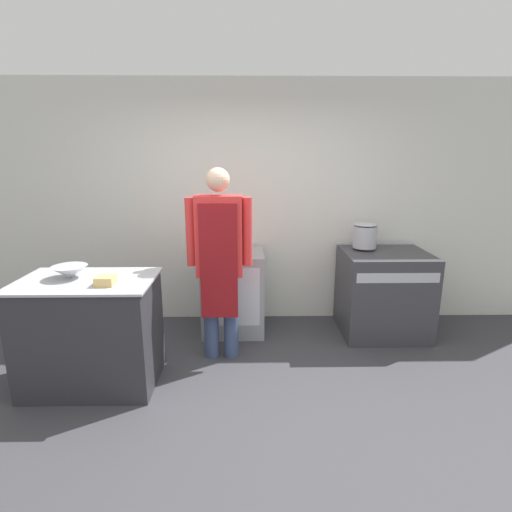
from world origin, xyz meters
TOP-DOWN VIEW (x-y plane):
  - ground_plane at (0.00, 0.00)m, footprint 14.00×14.00m
  - wall_back at (0.00, 2.05)m, footprint 8.00×0.05m
  - prep_counter at (-1.33, 0.61)m, footprint 1.09×0.72m
  - stove at (1.44, 1.58)m, footprint 0.88×0.78m
  - fridge_unit at (-0.19, 1.68)m, footprint 0.66×0.64m
  - person_cook at (-0.28, 1.05)m, footprint 0.60×0.24m
  - mixing_bowl at (-1.47, 0.66)m, footprint 0.28×0.28m
  - plastic_tub at (-1.12, 0.48)m, footprint 0.14×0.14m
  - stock_pot at (1.24, 1.72)m, footprint 0.25×0.25m

SIDE VIEW (x-z plane):
  - ground_plane at x=0.00m, z-range 0.00..0.00m
  - fridge_unit at x=-0.19m, z-range 0.00..0.89m
  - stove at x=1.44m, z-range -0.01..0.91m
  - prep_counter at x=-1.33m, z-range 0.00..0.92m
  - plastic_tub at x=-1.12m, z-range 0.92..0.99m
  - mixing_bowl at x=-1.47m, z-range 0.92..1.02m
  - person_cook at x=-0.28m, z-range 0.12..1.91m
  - stock_pot at x=1.24m, z-range 0.92..1.20m
  - wall_back at x=0.00m, z-range 0.00..2.70m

